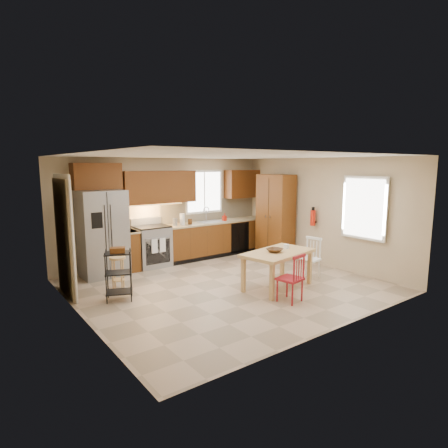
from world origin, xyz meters
TOP-DOWN VIEW (x-y plane):
  - floor at (0.00, 0.00)m, footprint 5.50×5.50m
  - ceiling at (0.00, 0.00)m, footprint 5.50×5.00m
  - wall_back at (0.00, 2.50)m, footprint 5.50×0.02m
  - wall_front at (0.00, -2.50)m, footprint 5.50×0.02m
  - wall_left at (-2.75, 0.00)m, footprint 0.02×5.00m
  - wall_right at (2.75, 0.00)m, footprint 0.02×5.00m
  - refrigerator at (-1.70, 2.12)m, footprint 0.92×0.75m
  - range_stove at (-0.55, 2.19)m, footprint 0.76×0.63m
  - base_cabinet_narrow at (-1.10, 2.20)m, footprint 0.30×0.60m
  - base_cabinet_run at (1.29, 2.20)m, footprint 2.92×0.60m
  - dishwasher at (1.85, 1.91)m, footprint 0.60×0.02m
  - backsplash at (1.29, 2.48)m, footprint 2.92×0.03m
  - upper_over_fridge at (-1.70, 2.33)m, footprint 1.00×0.35m
  - upper_left_block at (-0.25, 2.33)m, footprint 1.80×0.35m
  - upper_right_block at (2.25, 2.33)m, footprint 1.00×0.35m
  - window_back at (1.10, 2.48)m, footprint 1.12×0.04m
  - sink at (1.10, 2.20)m, footprint 0.62×0.46m
  - undercab_glow at (-0.55, 2.30)m, footprint 1.60×0.30m
  - soap_bottle at (1.48, 2.10)m, footprint 0.09×0.09m
  - paper_towel at (0.25, 2.15)m, footprint 0.12×0.12m
  - canister_steel at (0.05, 2.15)m, footprint 0.11×0.11m
  - canister_wood at (0.45, 2.12)m, footprint 0.10×0.10m
  - pantry at (2.43, 1.20)m, footprint 0.50×0.95m
  - fire_extinguisher at (2.63, 0.15)m, footprint 0.12×0.12m
  - window_right at (2.68, -1.15)m, footprint 0.04×1.02m
  - doorway at (-2.67, 1.30)m, footprint 0.04×0.95m
  - dining_table at (0.69, -0.67)m, footprint 1.56×1.06m
  - chair_red at (0.34, -1.32)m, footprint 0.46×0.46m
  - chair_white at (1.64, -0.62)m, footprint 0.46×0.46m
  - table_bowl at (0.60, -0.67)m, footprint 0.34×0.34m
  - table_jar at (1.00, -0.58)m, footprint 0.11×0.11m
  - bar_stool at (-1.79, 1.09)m, footprint 0.36×0.36m
  - utility_cart at (-1.99, 0.50)m, footprint 0.55×0.49m

SIDE VIEW (x-z plane):
  - floor at x=0.00m, z-range 0.00..0.00m
  - bar_stool at x=-1.79m, z-range 0.00..0.63m
  - dining_table at x=0.69m, z-range 0.00..0.70m
  - chair_red at x=0.34m, z-range 0.00..0.84m
  - chair_white at x=1.64m, z-range 0.00..0.84m
  - utility_cart at x=-1.99m, z-range 0.00..0.89m
  - base_cabinet_narrow at x=-1.10m, z-range 0.00..0.90m
  - base_cabinet_run at x=1.29m, z-range 0.00..0.90m
  - dishwasher at x=1.85m, z-range 0.06..0.84m
  - range_stove at x=-0.55m, z-range 0.00..0.92m
  - table_bowl at x=0.60m, z-range 0.67..0.74m
  - table_jar at x=1.00m, z-range 0.68..0.79m
  - sink at x=1.10m, z-range 0.78..0.94m
  - refrigerator at x=-1.70m, z-range 0.00..1.82m
  - canister_wood at x=0.45m, z-range 0.90..1.04m
  - canister_steel at x=0.05m, z-range 0.90..1.08m
  - soap_bottle at x=1.48m, z-range 0.90..1.09m
  - paper_towel at x=0.25m, z-range 0.90..1.18m
  - pantry at x=2.43m, z-range 0.00..2.10m
  - doorway at x=-2.67m, z-range 0.00..2.10m
  - fire_extinguisher at x=2.63m, z-range 0.92..1.28m
  - backsplash at x=1.29m, z-range 0.90..1.45m
  - wall_back at x=0.00m, z-range 0.00..2.50m
  - wall_front at x=0.00m, z-range 0.00..2.50m
  - wall_left at x=-2.75m, z-range 0.00..2.50m
  - wall_right at x=2.75m, z-range 0.00..2.50m
  - undercab_glow at x=-0.55m, z-range 1.43..1.43m
  - window_right at x=2.68m, z-range 0.79..2.11m
  - window_back at x=1.10m, z-range 1.09..2.21m
  - upper_left_block at x=-0.25m, z-range 1.45..2.20m
  - upper_right_block at x=2.25m, z-range 1.45..2.20m
  - upper_over_fridge at x=-1.70m, z-range 1.83..2.38m
  - ceiling at x=0.00m, z-range 2.49..2.51m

